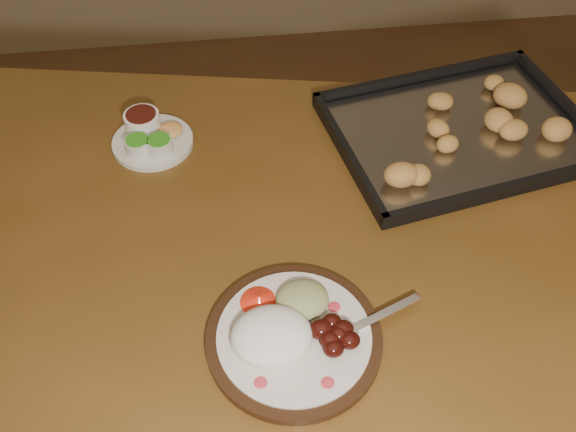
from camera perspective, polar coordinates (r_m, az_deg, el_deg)
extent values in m
cube|color=brown|center=(1.04, -0.19, -3.87)|extent=(1.64, 1.17, 0.04)
cylinder|color=#4E3717|center=(1.73, -22.23, 0.08)|extent=(0.07, 0.07, 0.71)
cylinder|color=black|center=(0.93, 0.54, -10.86)|extent=(0.25, 0.25, 0.01)
cylinder|color=beige|center=(0.92, 0.54, -10.60)|extent=(0.22, 0.22, 0.01)
ellipsoid|color=#CD313F|center=(0.89, -2.46, -14.57)|extent=(0.02, 0.02, 0.00)
ellipsoid|color=#CD313F|center=(0.89, 3.54, -14.57)|extent=(0.02, 0.02, 0.00)
ellipsoid|color=#CD313F|center=(0.95, 4.12, -8.04)|extent=(0.02, 0.02, 0.00)
ellipsoid|color=#CD313F|center=(0.93, -4.57, -10.14)|extent=(0.02, 0.02, 0.00)
ellipsoid|color=white|center=(0.90, -1.48, -10.60)|extent=(0.12, 0.10, 0.05)
ellipsoid|color=#3F0D09|center=(0.90, 3.77, -10.93)|extent=(0.03, 0.03, 0.02)
ellipsoid|color=#3F0D09|center=(0.91, 4.88, -9.99)|extent=(0.03, 0.03, 0.02)
ellipsoid|color=#3F0D09|center=(0.92, 3.89, -9.38)|extent=(0.03, 0.03, 0.02)
ellipsoid|color=#3F0D09|center=(0.90, 5.48, -10.94)|extent=(0.03, 0.03, 0.02)
ellipsoid|color=#3F0D09|center=(0.91, 2.95, -10.01)|extent=(0.03, 0.03, 0.02)
ellipsoid|color=#3F0D09|center=(0.91, 4.57, -10.45)|extent=(0.03, 0.03, 0.02)
ellipsoid|color=#3F0D09|center=(0.90, 4.07, -11.67)|extent=(0.03, 0.03, 0.02)
ellipsoid|color=tan|center=(0.94, 1.29, -7.43)|extent=(0.08, 0.07, 0.03)
cone|color=red|center=(0.94, -2.59, -7.44)|extent=(0.08, 0.08, 0.02)
cube|color=white|center=(0.95, 8.53, -8.59)|extent=(0.12, 0.06, 0.00)
cube|color=white|center=(0.92, 5.18, -10.26)|extent=(0.04, 0.03, 0.00)
cylinder|color=white|center=(0.91, 4.31, -11.23)|extent=(0.03, 0.01, 0.00)
cylinder|color=white|center=(0.91, 4.12, -10.97)|extent=(0.03, 0.01, 0.00)
cylinder|color=white|center=(0.92, 3.93, -10.70)|extent=(0.03, 0.01, 0.00)
cylinder|color=white|center=(0.92, 3.75, -10.44)|extent=(0.03, 0.01, 0.00)
cylinder|color=silver|center=(1.22, -11.92, 6.44)|extent=(0.15, 0.15, 0.01)
cylinder|color=silver|center=(1.19, -13.18, 6.10)|extent=(0.05, 0.05, 0.03)
cylinder|color=#35921D|center=(1.18, -13.29, 6.60)|extent=(0.04, 0.04, 0.00)
cylinder|color=silver|center=(1.18, -11.31, 6.16)|extent=(0.05, 0.05, 0.03)
cylinder|color=#35921D|center=(1.17, -11.42, 6.66)|extent=(0.04, 0.04, 0.00)
cylinder|color=white|center=(1.23, -12.80, 8.13)|extent=(0.07, 0.07, 0.04)
cylinder|color=#3A100A|center=(1.22, -12.95, 8.79)|extent=(0.06, 0.06, 0.00)
ellipsoid|color=#EEB654|center=(1.22, -10.39, 7.59)|extent=(0.04, 0.04, 0.02)
cube|color=black|center=(1.26, 14.94, 7.05)|extent=(0.52, 0.42, 0.01)
cube|color=black|center=(1.36, 11.77, 12.02)|extent=(0.46, 0.10, 0.02)
cube|color=black|center=(1.15, 18.89, 2.32)|extent=(0.46, 0.10, 0.02)
cube|color=black|center=(1.37, 23.38, 9.14)|extent=(0.08, 0.34, 0.02)
cube|color=black|center=(1.16, 5.34, 5.53)|extent=(0.08, 0.34, 0.02)
cube|color=#B0AFB3|center=(1.25, 15.00, 7.26)|extent=(0.49, 0.39, 0.00)
ellipsoid|color=gold|center=(1.27, 17.45, 8.39)|extent=(0.05, 0.05, 0.04)
ellipsoid|color=gold|center=(1.32, 18.32, 9.78)|extent=(0.07, 0.07, 0.04)
ellipsoid|color=gold|center=(1.32, 14.51, 10.79)|extent=(0.07, 0.07, 0.04)
ellipsoid|color=gold|center=(1.27, 13.17, 9.40)|extent=(0.06, 0.06, 0.04)
ellipsoid|color=gold|center=(1.25, 11.10, 9.34)|extent=(0.07, 0.07, 0.04)
ellipsoid|color=gold|center=(1.22, 12.66, 7.85)|extent=(0.06, 0.06, 0.04)
ellipsoid|color=gold|center=(1.18, 10.66, 6.32)|extent=(0.06, 0.06, 0.04)
ellipsoid|color=gold|center=(1.17, 14.75, 5.09)|extent=(0.07, 0.07, 0.04)
ellipsoid|color=gold|center=(1.20, 15.58, 6.08)|extent=(0.06, 0.06, 0.04)
ellipsoid|color=gold|center=(1.22, 18.66, 5.89)|extent=(0.07, 0.07, 0.04)
ellipsoid|color=gold|center=(1.25, 17.60, 7.67)|extent=(0.07, 0.07, 0.04)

